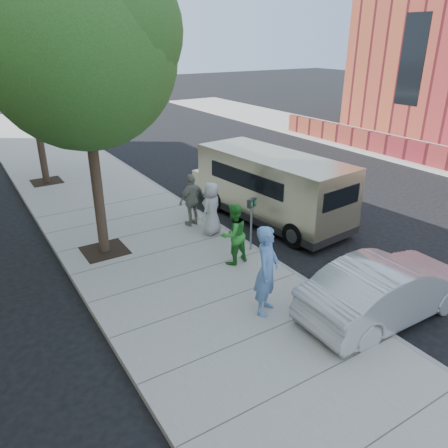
% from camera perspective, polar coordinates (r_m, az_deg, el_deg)
% --- Properties ---
extents(ground, '(120.00, 120.00, 0.00)m').
position_cam_1_polar(ground, '(11.78, -0.80, -5.89)').
color(ground, black).
rests_on(ground, ground).
extents(sidewalk, '(5.00, 60.00, 0.15)m').
position_cam_1_polar(sidewalk, '(11.32, -5.15, -6.85)').
color(sidewalk, gray).
rests_on(sidewalk, ground).
extents(curb_face, '(0.12, 60.00, 0.16)m').
position_cam_1_polar(curb_face, '(12.46, 4.86, -3.85)').
color(curb_face, gray).
rests_on(curb_face, ground).
extents(tree_near, '(4.62, 4.60, 7.53)m').
position_cam_1_polar(tree_near, '(11.61, -18.05, 21.29)').
color(tree_near, black).
rests_on(tree_near, sidewalk).
extents(tree_far, '(3.92, 3.80, 6.49)m').
position_cam_1_polar(tree_far, '(19.06, -24.24, 18.81)').
color(tree_far, black).
rests_on(tree_far, sidewalk).
extents(parking_meter, '(0.34, 0.22, 1.54)m').
position_cam_1_polar(parking_meter, '(12.05, 3.62, 1.44)').
color(parking_meter, gray).
rests_on(parking_meter, sidewalk).
extents(van, '(2.60, 6.24, 2.26)m').
position_cam_1_polar(van, '(14.59, 6.01, 4.99)').
color(van, beige).
rests_on(van, ground).
extents(sedan, '(4.26, 1.52, 1.40)m').
position_cam_1_polar(sedan, '(10.21, 20.57, -7.95)').
color(sedan, '#B0B3B8').
rests_on(sedan, ground).
extents(person_officer, '(0.89, 0.83, 2.03)m').
position_cam_1_polar(person_officer, '(9.37, 5.61, -6.04)').
color(person_officer, '#5B85C1').
rests_on(person_officer, sidewalk).
extents(person_green_shirt, '(0.88, 0.72, 1.66)m').
position_cam_1_polar(person_green_shirt, '(11.43, 1.25, -1.32)').
color(person_green_shirt, '#2D8B2E').
rests_on(person_green_shirt, sidewalk).
extents(person_gray_shirt, '(0.94, 0.81, 1.63)m').
position_cam_1_polar(person_gray_shirt, '(13.19, -1.65, 2.04)').
color(person_gray_shirt, '#AFAFB2').
rests_on(person_gray_shirt, sidewalk).
extents(person_striped_polo, '(1.06, 0.61, 1.69)m').
position_cam_1_polar(person_striped_polo, '(13.84, -4.19, 3.17)').
color(person_striped_polo, gray).
rests_on(person_striped_polo, sidewalk).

